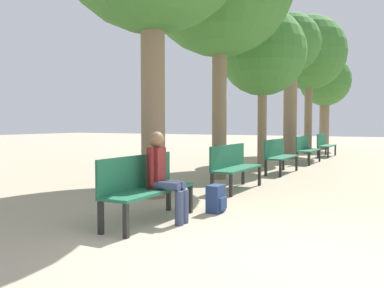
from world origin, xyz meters
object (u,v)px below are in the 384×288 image
object	(u,v)px
tree_row_3	(291,48)
tree_row_4	(309,53)
bench_row_0	(144,184)
tree_row_5	(325,82)
bench_row_4	(325,143)
bench_row_3	(306,148)
bench_row_1	(233,164)
bench_row_2	(279,154)
person_seated	(163,174)
tree_row_2	(263,53)
backpack	(216,199)

from	to	relation	value
tree_row_3	tree_row_4	bearing A→B (deg)	90.00
bench_row_0	tree_row_4	world-z (taller)	tree_row_4
tree_row_4	tree_row_5	bearing A→B (deg)	90.00
bench_row_4	tree_row_4	xyz separation A→B (m)	(-0.97, 1.29, 3.94)
bench_row_0	tree_row_5	bearing A→B (deg)	93.07
bench_row_0	bench_row_3	distance (m)	9.78
bench_row_1	tree_row_3	world-z (taller)	tree_row_3
bench_row_2	person_seated	xyz separation A→B (m)	(0.24, -6.40, 0.14)
bench_row_1	bench_row_3	size ratio (longest dim) A/B	1.00
person_seated	bench_row_2	bearing A→B (deg)	92.14
tree_row_2	person_seated	size ratio (longest dim) A/B	3.89
bench_row_0	backpack	world-z (taller)	bench_row_0
tree_row_5	person_seated	world-z (taller)	tree_row_5
bench_row_1	tree_row_2	world-z (taller)	tree_row_2
backpack	bench_row_3	bearing A→B (deg)	94.11
bench_row_3	backpack	world-z (taller)	bench_row_3
bench_row_0	bench_row_1	world-z (taller)	same
bench_row_0	tree_row_3	bearing A→B (deg)	94.90
tree_row_5	bench_row_0	bearing A→B (deg)	-86.93
bench_row_4	backpack	distance (m)	12.01
person_seated	backpack	xyz separation A→B (m)	(0.39, 0.92, -0.47)
tree_row_3	bench_row_4	bearing A→B (deg)	61.21
bench_row_2	tree_row_4	world-z (taller)	tree_row_4
bench_row_4	tree_row_5	xyz separation A→B (m)	(-0.97, 5.00, 2.98)
bench_row_0	bench_row_4	world-z (taller)	same
tree_row_4	backpack	xyz separation A→B (m)	(1.59, -13.28, -4.27)
bench_row_2	backpack	world-z (taller)	bench_row_2
bench_row_3	person_seated	distance (m)	9.66
tree_row_2	tree_row_5	size ratio (longest dim) A/B	1.00
person_seated	bench_row_1	bearing A→B (deg)	94.35
bench_row_0	person_seated	xyz separation A→B (m)	(0.24, 0.13, 0.14)
bench_row_3	tree_row_5	world-z (taller)	tree_row_5
bench_row_4	person_seated	world-z (taller)	person_seated
tree_row_3	tree_row_5	xyz separation A→B (m)	(0.00, 6.76, -0.71)
bench_row_0	bench_row_3	world-z (taller)	same
bench_row_0	bench_row_3	size ratio (longest dim) A/B	1.00
tree_row_2	person_seated	xyz separation A→B (m)	(1.21, -7.85, -2.88)
bench_row_4	person_seated	bearing A→B (deg)	-88.94
bench_row_0	person_seated	distance (m)	0.30
bench_row_3	backpack	bearing A→B (deg)	-85.89
bench_row_4	person_seated	size ratio (longest dim) A/B	1.36
bench_row_1	tree_row_5	size ratio (longest dim) A/B	0.35
bench_row_1	person_seated	bearing A→B (deg)	-85.65
bench_row_0	tree_row_3	xyz separation A→B (m)	(-0.97, 11.28, 3.69)
bench_row_2	tree_row_2	bearing A→B (deg)	123.69
bench_row_1	tree_row_4	distance (m)	11.79
bench_row_1	person_seated	distance (m)	3.15
tree_row_3	person_seated	world-z (taller)	tree_row_3
bench_row_3	bench_row_4	bearing A→B (deg)	90.00
bench_row_2	person_seated	bearing A→B (deg)	-87.86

